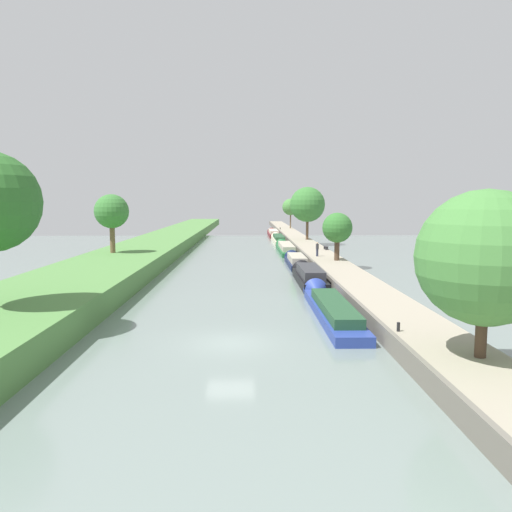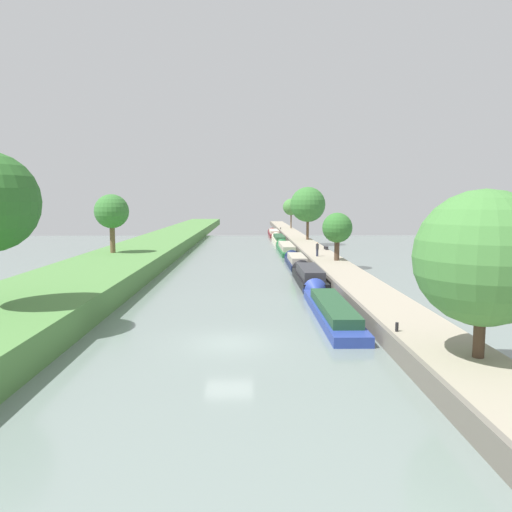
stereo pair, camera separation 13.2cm
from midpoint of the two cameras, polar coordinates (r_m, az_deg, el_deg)
name	(u,v)px [view 1 (the left image)]	position (r m, az deg, el deg)	size (l,w,h in m)	color
ground_plane	(230,343)	(25.91, -3.14, -10.09)	(160.00, 160.00, 0.00)	slate
right_towpath	(419,333)	(27.26, 18.30, -8.52)	(3.69, 260.00, 0.98)	#9E937F
stone_quay	(382,333)	(26.67, 14.26, -8.66)	(0.25, 260.00, 1.03)	#6B665B
narrowboat_blue	(330,307)	(32.59, 8.50, -5.87)	(2.06, 14.60, 1.96)	#283D93
narrowboat_black	(308,275)	(44.81, 6.03, -2.27)	(2.13, 11.19, 2.19)	black
narrowboat_navy	(296,261)	(56.93, 4.57, -0.53)	(2.00, 10.58, 1.93)	#141E42
narrowboat_green	(285,248)	(71.63, 3.39, 0.93)	(2.07, 15.95, 1.98)	#1E6033
narrowboat_cream	(278,239)	(88.48, 2.55, 2.00)	(1.90, 16.24, 1.83)	beige
narrowboat_maroon	(273,233)	(104.13, 1.97, 2.67)	(2.03, 14.97, 1.94)	maroon
tree_rightbank_near	(485,258)	(21.71, 24.93, -0.20)	(5.51, 5.51, 6.88)	#4C3828
tree_rightbank_midnear	(337,228)	(53.32, 9.36, 3.21)	(3.22, 3.22, 5.15)	#4C3828
tree_rightbank_midfar	(307,205)	(81.50, 5.96, 5.96)	(5.76, 5.76, 8.68)	brown
tree_rightbank_far	(291,207)	(115.56, 4.01, 5.70)	(3.86, 3.86, 6.92)	brown
tree_leftbank_upstream	(112,212)	(55.51, -16.51, 4.95)	(3.69, 3.69, 6.37)	brown
person_walking	(317,249)	(57.20, 7.07, 0.84)	(0.34, 0.34, 1.66)	#282D42
mooring_bollard_near	(398,327)	(25.32, 16.08, -7.92)	(0.16, 0.16, 0.45)	black
mooring_bollard_far	(280,228)	(110.99, 2.79, 3.23)	(0.16, 0.16, 0.45)	black
park_bench	(326,247)	(65.32, 8.07, 1.05)	(0.44, 1.50, 0.47)	#333338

